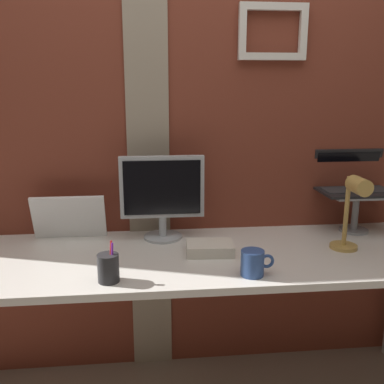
# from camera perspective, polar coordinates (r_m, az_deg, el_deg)

# --- Properties ---
(brick_wall_back) EXTENTS (3.45, 0.16, 2.48)m
(brick_wall_back) POSITION_cam_1_polar(r_m,az_deg,el_deg) (2.14, -1.46, 8.30)
(brick_wall_back) COLOR brown
(brick_wall_back) RESTS_ON ground_plane
(desk) EXTENTS (2.34, 0.67, 0.74)m
(desk) POSITION_cam_1_polar(r_m,az_deg,el_deg) (1.90, 0.31, -9.95)
(desk) COLOR silver
(desk) RESTS_ON ground_plane
(monitor) EXTENTS (0.39, 0.18, 0.39)m
(monitor) POSITION_cam_1_polar(r_m,az_deg,el_deg) (2.00, -3.96, 0.01)
(monitor) COLOR #ADB2B7
(monitor) RESTS_ON desk
(laptop_stand) EXTENTS (0.28, 0.22, 0.20)m
(laptop_stand) POSITION_cam_1_polar(r_m,az_deg,el_deg) (2.27, 20.82, -1.69)
(laptop_stand) COLOR gray
(laptop_stand) RESTS_ON desk
(laptop) EXTENTS (0.36, 0.27, 0.20)m
(laptop) POSITION_cam_1_polar(r_m,az_deg,el_deg) (2.29, 20.37, 1.48)
(laptop) COLOR black
(laptop) RESTS_ON laptop_stand
(whiteboard_panel) EXTENTS (0.34, 0.08, 0.22)m
(whiteboard_panel) POSITION_cam_1_polar(r_m,az_deg,el_deg) (2.10, -15.92, -3.24)
(whiteboard_panel) COLOR white
(whiteboard_panel) RESTS_ON desk
(desk_lamp) EXTENTS (0.12, 0.20, 0.34)m
(desk_lamp) POSITION_cam_1_polar(r_m,az_deg,el_deg) (1.94, 20.49, -1.73)
(desk_lamp) COLOR tan
(desk_lamp) RESTS_ON desk
(pen_cup) EXTENTS (0.08, 0.08, 0.16)m
(pen_cup) POSITION_cam_1_polar(r_m,az_deg,el_deg) (1.63, -10.98, -9.80)
(pen_cup) COLOR #262628
(pen_cup) RESTS_ON desk
(coffee_mug) EXTENTS (0.13, 0.09, 0.10)m
(coffee_mug) POSITION_cam_1_polar(r_m,az_deg,el_deg) (1.67, 8.06, -9.25)
(coffee_mug) COLOR #2D4C8C
(coffee_mug) RESTS_ON desk
(paper_clutter_stack) EXTENTS (0.21, 0.15, 0.05)m
(paper_clutter_stack) POSITION_cam_1_polar(r_m,az_deg,el_deg) (1.87, 2.37, -7.42)
(paper_clutter_stack) COLOR silver
(paper_clutter_stack) RESTS_ON desk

